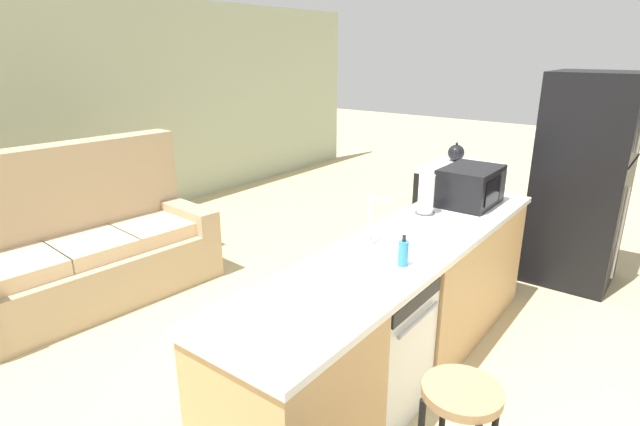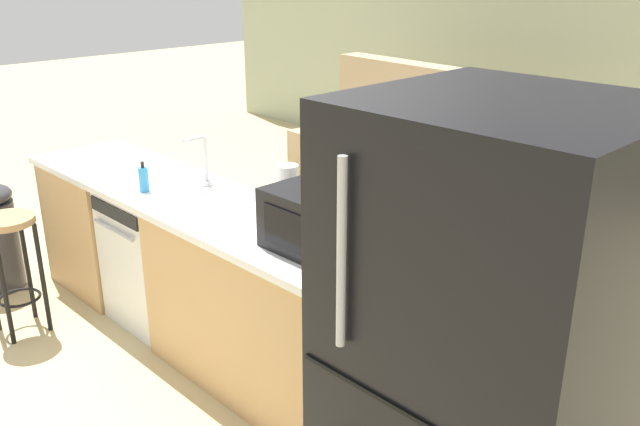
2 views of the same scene
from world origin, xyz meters
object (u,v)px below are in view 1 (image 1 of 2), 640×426
dishwasher (367,342)px  stove_range (457,208)px  microwave (470,186)px  kettle (456,153)px  soap_bottle (403,253)px  couch (84,251)px  refrigerator (582,181)px  paper_towel_roll (426,195)px

dishwasher → stove_range: size_ratio=0.93×
dishwasher → stove_range: bearing=11.9°
microwave → kettle: 1.53m
soap_bottle → kettle: bearing=17.2°
stove_range → kettle: bearing=37.7°
microwave → kettle: microwave is taller
soap_bottle → kettle: (2.66, 0.82, 0.01)m
microwave → couch: couch is taller
microwave → stove_range: bearing=24.7°
refrigerator → paper_towel_roll: (-1.61, 0.71, 0.12)m
stove_range → microwave: 1.44m
stove_range → couch: 3.54m
dishwasher → couch: 2.66m
microwave → paper_towel_roll: (-0.41, 0.16, -0.00)m
dishwasher → kettle: (2.77, 0.68, 0.56)m
microwave → couch: (-1.65, 2.65, -0.65)m
microwave → soap_bottle: (-1.30, -0.14, -0.07)m
refrigerator → microwave: size_ratio=3.67×
refrigerator → paper_towel_roll: 1.76m
dishwasher → refrigerator: size_ratio=0.46×
dishwasher → stove_range: 2.66m
paper_towel_roll → couch: size_ratio=0.14×
soap_bottle → couch: couch is taller
refrigerator → kettle: (0.17, 1.23, 0.07)m
microwave → paper_towel_roll: size_ratio=1.77×
refrigerator → soap_bottle: 2.53m
refrigerator → paper_towel_roll: size_ratio=6.51×
stove_range → paper_towel_roll: size_ratio=3.19×
microwave → kettle: bearing=26.5°
paper_towel_roll → couch: (-1.24, 2.49, -0.64)m
couch → paper_towel_roll: bearing=-63.6°
refrigerator → microwave: bearing=155.4°
couch → kettle: bearing=-33.2°
dishwasher → paper_towel_roll: bearing=9.1°
microwave → couch: size_ratio=0.24×
soap_bottle → paper_towel_roll: bearing=18.8°
dishwasher → stove_range: stove_range is taller
microwave → couch: 3.19m
dishwasher → kettle: bearing=13.8°
dishwasher → couch: couch is taller
refrigerator → paper_towel_roll: bearing=156.2°
paper_towel_roll → dishwasher: bearing=-170.9°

